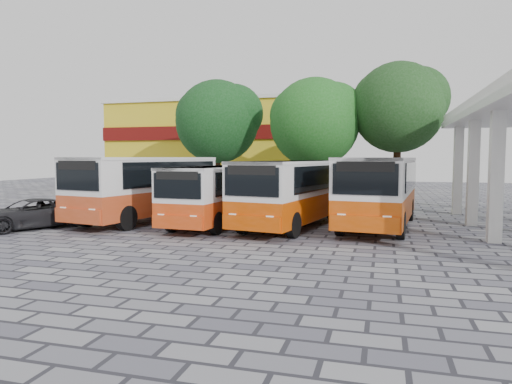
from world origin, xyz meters
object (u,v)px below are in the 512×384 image
(bus_centre_right, at_px, (292,189))
(bus_centre_left, at_px, (218,191))
(bus_far_right, at_px, (379,187))
(parked_car, at_px, (29,214))
(bus_far_left, at_px, (147,184))

(bus_centre_right, bearing_deg, bus_centre_left, -163.09)
(bus_centre_left, bearing_deg, bus_far_right, 14.10)
(bus_centre_right, distance_m, parked_car, 11.42)
(bus_far_left, relative_size, bus_centre_left, 1.18)
(bus_centre_right, bearing_deg, bus_far_left, -169.95)
(bus_far_left, distance_m, parked_car, 5.26)
(bus_far_right, relative_size, parked_car, 1.91)
(bus_centre_left, bearing_deg, bus_centre_right, 10.41)
(bus_far_left, bearing_deg, bus_centre_right, 10.23)
(bus_centre_left, relative_size, bus_far_right, 0.86)
(bus_far_right, height_order, parked_car, bus_far_right)
(bus_far_left, bearing_deg, bus_centre_left, 4.14)
(bus_centre_left, height_order, parked_car, bus_centre_left)
(bus_far_left, xyz_separation_m, bus_centre_left, (3.76, -0.42, -0.24))
(parked_car, bearing_deg, bus_far_right, 46.31)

